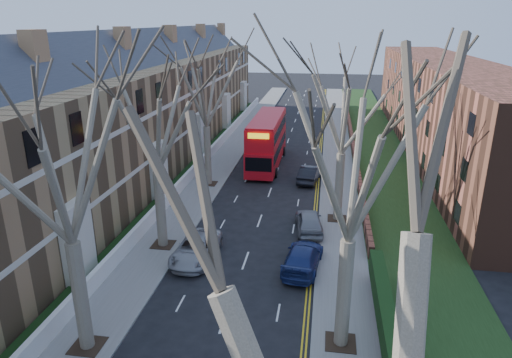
% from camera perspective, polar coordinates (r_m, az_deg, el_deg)
% --- Properties ---
extents(pavement_left, '(3.00, 102.00, 0.12)m').
position_cam_1_polar(pavement_left, '(51.78, -3.19, 3.48)').
color(pavement_left, slate).
rests_on(pavement_left, ground).
extents(pavement_right, '(3.00, 102.00, 0.12)m').
position_cam_1_polar(pavement_right, '(50.72, 10.21, 2.85)').
color(pavement_right, slate).
rests_on(pavement_right, ground).
extents(terrace_left, '(9.70, 78.00, 13.60)m').
position_cam_1_polar(terrace_left, '(45.39, -15.04, 7.69)').
color(terrace_left, '#926F4A').
rests_on(terrace_left, ground).
extents(flats_right, '(13.97, 54.00, 10.00)m').
position_cam_1_polar(flats_right, '(55.03, 22.59, 8.25)').
color(flats_right, brown).
rests_on(flats_right, ground).
extents(front_wall_left, '(0.30, 78.00, 1.00)m').
position_cam_1_polar(front_wall_left, '(44.58, -7.41, 1.46)').
color(front_wall_left, white).
rests_on(front_wall_left, ground).
extents(grass_verge_right, '(6.00, 102.00, 0.06)m').
position_cam_1_polar(grass_verge_right, '(51.02, 15.27, 2.67)').
color(grass_verge_right, '#1C3513').
rests_on(grass_verge_right, ground).
extents(tree_left_mid, '(10.50, 10.50, 14.71)m').
position_cam_1_polar(tree_left_mid, '(19.29, -23.52, 3.82)').
color(tree_left_mid, '#665C49').
rests_on(tree_left_mid, ground).
extents(tree_left_far, '(10.15, 10.15, 14.22)m').
position_cam_1_polar(tree_left_far, '(28.08, -12.77, 8.72)').
color(tree_left_far, '#665C49').
rests_on(tree_left_far, ground).
extents(tree_left_dist, '(10.50, 10.50, 14.71)m').
position_cam_1_polar(tree_left_dist, '(39.32, -6.40, 12.46)').
color(tree_left_dist, '#665C49').
rests_on(tree_left_dist, ground).
extents(tree_right_mid, '(10.50, 10.50, 14.71)m').
position_cam_1_polar(tree_right_mid, '(18.32, 12.30, 4.25)').
color(tree_right_mid, '#665C49').
rests_on(tree_right_mid, ground).
extents(tree_right_far, '(10.15, 10.15, 14.22)m').
position_cam_1_polar(tree_right_far, '(32.09, 11.05, 10.13)').
color(tree_right_far, '#665C49').
rests_on(tree_right_far, ground).
extents(double_decker_bus, '(3.01, 11.84, 4.92)m').
position_cam_1_polar(double_decker_bus, '(46.39, 1.39, 4.65)').
color(double_decker_bus, red).
rests_on(double_decker_bus, ground).
extents(car_left_far, '(2.48, 5.13, 1.41)m').
position_cam_1_polar(car_left_far, '(28.94, -7.50, -8.61)').
color(car_left_far, '#95959A').
rests_on(car_left_far, ground).
extents(car_right_near, '(2.56, 5.14, 1.43)m').
position_cam_1_polar(car_right_near, '(27.80, 5.86, -9.76)').
color(car_right_near, navy).
rests_on(car_right_near, ground).
extents(car_right_mid, '(2.34, 4.60, 1.50)m').
position_cam_1_polar(car_right_mid, '(32.41, 6.65, -5.29)').
color(car_right_mid, gray).
rests_on(car_right_mid, ground).
extents(car_right_far, '(2.16, 4.71, 1.50)m').
position_cam_1_polar(car_right_far, '(42.30, 6.70, 0.68)').
color(car_right_far, black).
rests_on(car_right_far, ground).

